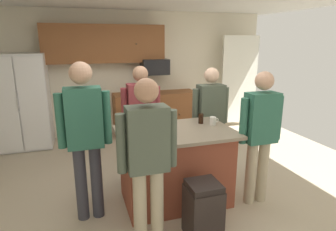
{
  "coord_description": "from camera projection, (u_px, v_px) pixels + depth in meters",
  "views": [
    {
      "loc": [
        -1.0,
        -3.42,
        2.0
      ],
      "look_at": [
        0.1,
        0.0,
        1.05
      ],
      "focal_mm": 30.64,
      "sensor_mm": 36.0,
      "label": 1
    }
  ],
  "objects": [
    {
      "name": "refrigerator",
      "position": [
        22.0,
        102.0,
        5.33
      ],
      "size": [
        0.95,
        0.76,
        1.77
      ],
      "color": "white",
      "rests_on": "ground"
    },
    {
      "name": "floor",
      "position": [
        161.0,
        189.0,
        3.95
      ],
      "size": [
        7.04,
        7.04,
        0.0
      ],
      "primitive_type": "plane",
      "color": "#B7A88E",
      "rests_on": "ground"
    },
    {
      "name": "person_guest_left",
      "position": [
        141.0,
        115.0,
        4.13
      ],
      "size": [
        0.57,
        0.22,
        1.65
      ],
      "rotation": [
        0.0,
        0.0,
        -1.27
      ],
      "color": "#232D4C",
      "rests_on": "ground"
    },
    {
      "name": "person_elder_center",
      "position": [
        260.0,
        130.0,
        3.44
      ],
      "size": [
        0.57,
        0.22,
        1.65
      ],
      "rotation": [
        0.0,
        0.0,
        2.8
      ],
      "color": "tan",
      "rests_on": "ground"
    },
    {
      "name": "microwave_over_range",
      "position": [
        155.0,
        67.0,
        6.06
      ],
      "size": [
        0.56,
        0.4,
        0.32
      ],
      "primitive_type": "cube",
      "color": "black"
    },
    {
      "name": "mug_ceramic_white",
      "position": [
        146.0,
        133.0,
        3.22
      ],
      "size": [
        0.12,
        0.08,
        0.1
      ],
      "color": "white",
      "rests_on": "kitchen_island"
    },
    {
      "name": "person_guest_by_door",
      "position": [
        148.0,
        155.0,
        2.65
      ],
      "size": [
        0.57,
        0.22,
        1.68
      ],
      "rotation": [
        0.0,
        0.0,
        0.94
      ],
      "color": "tan",
      "rests_on": "ground"
    },
    {
      "name": "tumbler_amber",
      "position": [
        170.0,
        123.0,
        3.56
      ],
      "size": [
        0.06,
        0.06,
        0.13
      ],
      "color": "black",
      "rests_on": "kitchen_island"
    },
    {
      "name": "glass_stout_tall",
      "position": [
        201.0,
        119.0,
        3.75
      ],
      "size": [
        0.06,
        0.06,
        0.13
      ],
      "color": "black",
      "rests_on": "kitchen_island"
    },
    {
      "name": "glass_dark_ale",
      "position": [
        160.0,
        127.0,
        3.37
      ],
      "size": [
        0.07,
        0.07,
        0.13
      ],
      "color": "black",
      "rests_on": "kitchen_island"
    },
    {
      "name": "person_guest_right",
      "position": [
        85.0,
        131.0,
        3.09
      ],
      "size": [
        0.57,
        0.24,
        1.79
      ],
      "rotation": [
        0.0,
        0.0,
        0.05
      ],
      "color": "#383842",
      "rests_on": "ground"
    },
    {
      "name": "french_door_window_panel",
      "position": [
        239.0,
        80.0,
        6.65
      ],
      "size": [
        0.9,
        0.06,
        2.0
      ],
      "primitive_type": "cube",
      "color": "white",
      "rests_on": "ground"
    },
    {
      "name": "cabinet_run_lower",
      "position": [
        155.0,
        113.0,
        6.3
      ],
      "size": [
        1.8,
        0.63,
        0.9
      ],
      "color": "brown",
      "rests_on": "ground"
    },
    {
      "name": "glass_short_whisky",
      "position": [
        146.0,
        127.0,
        3.33
      ],
      "size": [
        0.07,
        0.07,
        0.16
      ],
      "color": "black",
      "rests_on": "kitchen_island"
    },
    {
      "name": "back_wall",
      "position": [
        124.0,
        73.0,
        6.2
      ],
      "size": [
        6.4,
        0.1,
        2.6
      ],
      "primitive_type": "cube",
      "color": "beige",
      "rests_on": "ground"
    },
    {
      "name": "mug_blue_stoneware",
      "position": [
        213.0,
        121.0,
        3.68
      ],
      "size": [
        0.12,
        0.08,
        0.11
      ],
      "color": "white",
      "rests_on": "kitchen_island"
    },
    {
      "name": "trash_bin",
      "position": [
        203.0,
        210.0,
        2.95
      ],
      "size": [
        0.34,
        0.34,
        0.61
      ],
      "color": "black",
      "rests_on": "ground"
    },
    {
      "name": "person_host_foreground",
      "position": [
        210.0,
        115.0,
        4.22
      ],
      "size": [
        0.57,
        0.22,
        1.62
      ],
      "rotation": [
        0.0,
        0.0,
        -2.48
      ],
      "color": "#383842",
      "rests_on": "ground"
    },
    {
      "name": "cabinet_run_upper",
      "position": [
        105.0,
        44.0,
        5.74
      ],
      "size": [
        2.4,
        0.38,
        0.75
      ],
      "color": "brown"
    },
    {
      "name": "glass_pilsner",
      "position": [
        166.0,
        118.0,
        3.72
      ],
      "size": [
        0.07,
        0.07,
        0.16
      ],
      "color": "black",
      "rests_on": "kitchen_island"
    },
    {
      "name": "kitchen_island",
      "position": [
        175.0,
        166.0,
        3.59
      ],
      "size": [
        1.41,
        0.94,
        0.94
      ],
      "color": "brown",
      "rests_on": "ground"
    }
  ]
}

